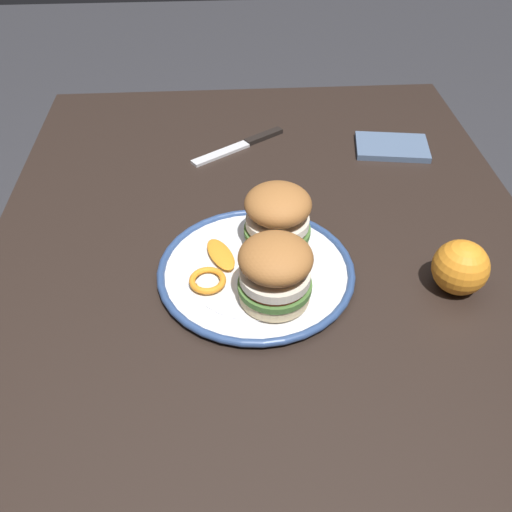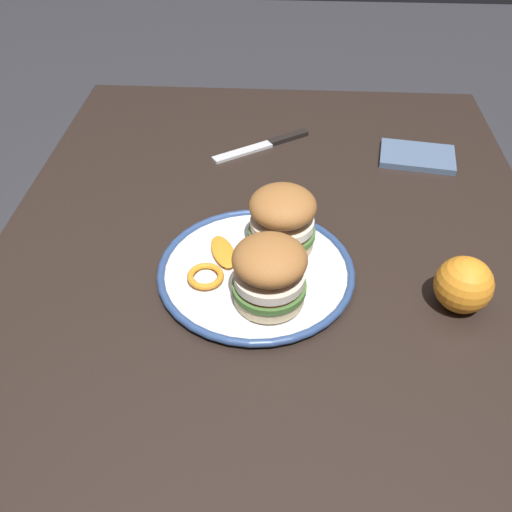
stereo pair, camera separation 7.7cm
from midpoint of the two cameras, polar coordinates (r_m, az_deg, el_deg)
The scene contains 9 objects.
dining_table at distance 0.89m, azimuth -0.79°, elevation -9.49°, with size 1.45×0.91×0.78m.
dinner_plate at distance 0.86m, azimuth -2.57°, elevation -1.64°, with size 0.30×0.30×0.02m.
sandwich_half_left at distance 0.86m, azimuth -0.34°, elevation 3.94°, with size 0.11×0.11×0.10m.
sandwich_half_right at distance 0.77m, azimuth -0.66°, elevation -1.55°, with size 0.11×0.11×0.10m.
orange_peel_curled at distance 0.83m, azimuth -7.60°, elevation -2.59°, with size 0.08×0.08×0.01m.
orange_peel_strip_long at distance 0.87m, azimuth -6.13°, elevation 0.07°, with size 0.09×0.06×0.01m.
whole_orange at distance 0.86m, azimuth 17.67°, elevation -1.21°, with size 0.08×0.08×0.08m, color orange.
table_knife at distance 1.18m, azimuth -3.03°, elevation 11.22°, with size 0.14×0.19×0.01m.
folded_napkin at distance 1.19m, azimuth 11.82°, elevation 10.75°, with size 0.14×0.10×0.01m, color slate.
Camera 1 is at (0.56, -0.06, 1.37)m, focal length 39.38 mm.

